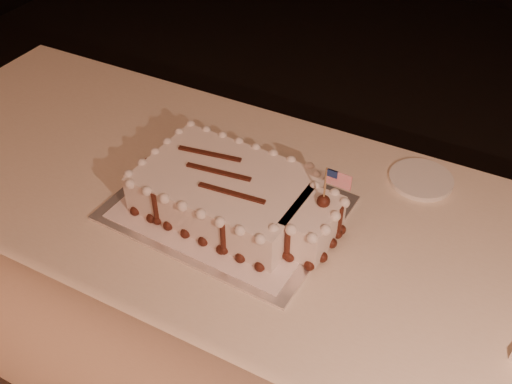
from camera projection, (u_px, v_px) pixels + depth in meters
The scene contains 6 objects.
room_shell at pixel (65, 120), 0.52m from camera, with size 6.10×8.10×2.90m.
banquet_table at pixel (294, 320), 1.59m from camera, with size 2.40×0.80×0.75m, color #F6DCBF.
cake_board at pixel (227, 208), 1.38m from camera, with size 0.53×0.40×0.01m, color silver.
doily at pixel (227, 206), 1.38m from camera, with size 0.47×0.36×0.00m, color white.
sheet_cake at pixel (236, 195), 1.33m from camera, with size 0.51×0.31×0.20m.
side_plate at pixel (421, 179), 1.46m from camera, with size 0.16×0.16×0.01m, color white.
Camera 1 is at (0.35, -0.30, 1.69)m, focal length 40.00 mm.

